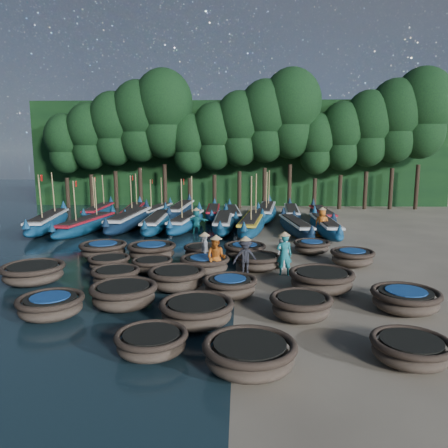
{
  "coord_description": "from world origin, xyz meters",
  "views": [
    {
      "loc": [
        0.19,
        -20.22,
        5.29
      ],
      "look_at": [
        -0.7,
        3.5,
        1.3
      ],
      "focal_mm": 35.0,
      "sensor_mm": 36.0,
      "label": 1
    }
  ],
  "objects_px": {
    "coracle_5": "(51,305)",
    "long_boat_5": "(223,223)",
    "coracle_21": "(152,251)",
    "long_boat_4": "(186,222)",
    "long_boat_16": "(292,213)",
    "fisherman_5": "(196,221)",
    "long_boat_13": "(213,212)",
    "coracle_2": "(151,342)",
    "coracle_24": "(312,246)",
    "long_boat_0": "(48,222)",
    "long_boat_14": "(232,214)",
    "coracle_9": "(406,300)",
    "coracle_23": "(245,250)",
    "long_boat_3": "(157,223)",
    "coracle_11": "(116,276)",
    "coracle_8": "(301,306)",
    "fisherman_3": "(245,256)",
    "coracle_19": "(352,257)",
    "fisherman_0": "(283,251)",
    "coracle_16": "(152,265)",
    "coracle_6": "(124,295)",
    "long_boat_11": "(156,212)",
    "long_boat_17": "(322,215)",
    "coracle_12": "(177,278)",
    "coracle_22": "(202,251)",
    "long_boat_15": "(266,212)",
    "coracle_20": "(103,250)",
    "coracle_15": "(109,262)",
    "coracle_3": "(250,354)",
    "coracle_17": "(205,264)",
    "long_boat_2": "(129,220)",
    "fisherman_6": "(322,222)",
    "long_boat_12": "(181,210)",
    "coracle_13": "(230,286)",
    "long_boat_6": "(252,224)",
    "fisherman_2": "(216,257)",
    "coracle_7": "(197,312)",
    "coracle_14": "(321,280)",
    "long_boat_9": "(99,212)",
    "long_boat_7": "(296,227)"
  },
  "relations": [
    {
      "from": "coracle_5",
      "to": "long_boat_5",
      "type": "bearing_deg",
      "value": 72.54
    },
    {
      "from": "coracle_21",
      "to": "long_boat_4",
      "type": "relative_size",
      "value": 0.29
    },
    {
      "from": "long_boat_16",
      "to": "fisherman_5",
      "type": "height_order",
      "value": "fisherman_5"
    },
    {
      "from": "long_boat_13",
      "to": "long_boat_16",
      "type": "distance_m",
      "value": 6.12
    },
    {
      "from": "coracle_2",
      "to": "coracle_24",
      "type": "bearing_deg",
      "value": 62.73
    },
    {
      "from": "long_boat_0",
      "to": "long_boat_14",
      "type": "height_order",
      "value": "long_boat_0"
    },
    {
      "from": "coracle_9",
      "to": "coracle_23",
      "type": "relative_size",
      "value": 1.03
    },
    {
      "from": "long_boat_13",
      "to": "long_boat_3",
      "type": "bearing_deg",
      "value": -123.63
    },
    {
      "from": "coracle_11",
      "to": "long_boat_3",
      "type": "xyz_separation_m",
      "value": [
        -0.7,
        12.15,
        0.14
      ]
    },
    {
      "from": "coracle_8",
      "to": "fisherman_3",
      "type": "height_order",
      "value": "fisherman_3"
    },
    {
      "from": "coracle_19",
      "to": "fisherman_0",
      "type": "bearing_deg",
      "value": -170.03
    },
    {
      "from": "long_boat_3",
      "to": "coracle_23",
      "type": "bearing_deg",
      "value": -53.21
    },
    {
      "from": "coracle_16",
      "to": "coracle_24",
      "type": "distance_m",
      "value": 8.49
    },
    {
      "from": "coracle_6",
      "to": "long_boat_11",
      "type": "height_order",
      "value": "long_boat_11"
    },
    {
      "from": "long_boat_17",
      "to": "long_boat_0",
      "type": "bearing_deg",
      "value": -167.63
    },
    {
      "from": "coracle_2",
      "to": "coracle_12",
      "type": "relative_size",
      "value": 0.86
    },
    {
      "from": "coracle_22",
      "to": "long_boat_15",
      "type": "height_order",
      "value": "long_boat_15"
    },
    {
      "from": "coracle_8",
      "to": "fisherman_5",
      "type": "relative_size",
      "value": 1.15
    },
    {
      "from": "coracle_5",
      "to": "fisherman_0",
      "type": "xyz_separation_m",
      "value": [
        7.99,
        6.19,
        0.41
      ]
    },
    {
      "from": "coracle_20",
      "to": "coracle_12",
      "type": "bearing_deg",
      "value": -47.51
    },
    {
      "from": "coracle_21",
      "to": "long_boat_3",
      "type": "relative_size",
      "value": 0.29
    },
    {
      "from": "coracle_15",
      "to": "coracle_22",
      "type": "xyz_separation_m",
      "value": [
        3.98,
        2.44,
        -0.0
      ]
    },
    {
      "from": "coracle_3",
      "to": "long_boat_0",
      "type": "bearing_deg",
      "value": 125.45
    },
    {
      "from": "coracle_17",
      "to": "long_boat_4",
      "type": "xyz_separation_m",
      "value": [
        -2.1,
        10.68,
        0.11
      ]
    },
    {
      "from": "coracle_16",
      "to": "long_boat_2",
      "type": "bearing_deg",
      "value": 109.25
    },
    {
      "from": "fisherman_3",
      "to": "fisherman_6",
      "type": "distance_m",
      "value": 9.9
    },
    {
      "from": "long_boat_4",
      "to": "long_boat_12",
      "type": "bearing_deg",
      "value": 109.23
    },
    {
      "from": "long_boat_12",
      "to": "coracle_13",
      "type": "bearing_deg",
      "value": -73.87
    },
    {
      "from": "long_boat_16",
      "to": "coracle_21",
      "type": "bearing_deg",
      "value": -118.39
    },
    {
      "from": "coracle_16",
      "to": "coracle_17",
      "type": "relative_size",
      "value": 0.85
    },
    {
      "from": "coracle_9",
      "to": "long_boat_6",
      "type": "xyz_separation_m",
      "value": [
        -4.71,
        13.94,
        0.16
      ]
    },
    {
      "from": "coracle_17",
      "to": "fisherman_2",
      "type": "distance_m",
      "value": 0.9
    },
    {
      "from": "long_boat_17",
      "to": "long_boat_2",
      "type": "bearing_deg",
      "value": -166.29
    },
    {
      "from": "coracle_8",
      "to": "coracle_17",
      "type": "bearing_deg",
      "value": 124.53
    },
    {
      "from": "coracle_5",
      "to": "coracle_12",
      "type": "bearing_deg",
      "value": 39.21
    },
    {
      "from": "coracle_2",
      "to": "coracle_7",
      "type": "distance_m",
      "value": 2.23
    },
    {
      "from": "coracle_11",
      "to": "long_boat_3",
      "type": "height_order",
      "value": "long_boat_3"
    },
    {
      "from": "coracle_14",
      "to": "long_boat_15",
      "type": "bearing_deg",
      "value": 93.47
    },
    {
      "from": "coracle_16",
      "to": "long_boat_14",
      "type": "distance_m",
      "value": 14.8
    },
    {
      "from": "coracle_23",
      "to": "coracle_24",
      "type": "height_order",
      "value": "coracle_23"
    },
    {
      "from": "long_boat_11",
      "to": "fisherman_0",
      "type": "xyz_separation_m",
      "value": [
        8.65,
        -15.0,
        0.33
      ]
    },
    {
      "from": "coracle_13",
      "to": "long_boat_0",
      "type": "height_order",
      "value": "long_boat_0"
    },
    {
      "from": "coracle_22",
      "to": "long_boat_3",
      "type": "relative_size",
      "value": 0.25
    },
    {
      "from": "coracle_19",
      "to": "long_boat_3",
      "type": "distance_m",
      "value": 13.83
    },
    {
      "from": "long_boat_2",
      "to": "coracle_23",
      "type": "bearing_deg",
      "value": -42.55
    },
    {
      "from": "coracle_5",
      "to": "fisherman_3",
      "type": "relative_size",
      "value": 1.23
    },
    {
      "from": "coracle_9",
      "to": "long_boat_11",
      "type": "height_order",
      "value": "long_boat_11"
    },
    {
      "from": "coracle_12",
      "to": "coracle_14",
      "type": "bearing_deg",
      "value": -0.3
    },
    {
      "from": "long_boat_13",
      "to": "long_boat_9",
      "type": "bearing_deg",
      "value": 179.12
    },
    {
      "from": "long_boat_14",
      "to": "long_boat_7",
      "type": "bearing_deg",
      "value": -57.06
    }
  ]
}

